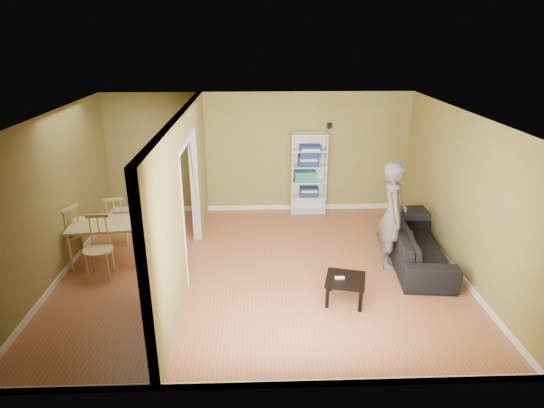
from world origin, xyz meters
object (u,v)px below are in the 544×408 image
at_px(coffee_table, 345,282).
at_px(chair_left, 66,233).
at_px(chair_near, 98,248).
at_px(sofa, 418,241).
at_px(person, 393,206).
at_px(chair_far, 115,220).
at_px(bookshelf, 308,173).
at_px(dining_table, 105,227).

bearing_deg(coffee_table, chair_left, 162.42).
distance_m(coffee_table, chair_near, 3.95).
bearing_deg(chair_near, sofa, 0.45).
xyz_separation_m(person, chair_far, (-4.88, 0.95, -0.58)).
xyz_separation_m(person, chair_left, (-5.54, 0.34, -0.56)).
relative_size(person, chair_far, 2.18).
bearing_deg(chair_far, bookshelf, -176.42).
bearing_deg(chair_far, coffee_table, 133.47).
distance_m(coffee_table, chair_far, 4.43).
bearing_deg(coffee_table, bookshelf, 92.72).
distance_m(bookshelf, dining_table, 4.33).
relative_size(coffee_table, chair_left, 0.55).
bearing_deg(person, chair_near, 101.96).
xyz_separation_m(coffee_table, dining_table, (-3.90, 1.41, 0.31)).
xyz_separation_m(sofa, bookshelf, (-1.63, 2.46, 0.47)).
distance_m(person, dining_table, 4.89).
relative_size(coffee_table, chair_far, 0.57).
bearing_deg(chair_left, chair_far, 157.16).
bearing_deg(bookshelf, dining_table, -149.56).
height_order(sofa, chair_left, chair_left).
distance_m(person, chair_left, 5.58).
relative_size(person, chair_left, 2.08).
height_order(person, chair_left, person).
xyz_separation_m(coffee_table, chair_near, (-3.85, 0.85, 0.19)).
bearing_deg(chair_near, bookshelf, 34.15).
relative_size(chair_left, chair_near, 1.00).
height_order(sofa, person, person).
distance_m(coffee_table, dining_table, 4.16).
relative_size(person, dining_table, 1.90).
relative_size(person, bookshelf, 1.21).
bearing_deg(chair_left, coffee_table, 96.67).
distance_m(coffee_table, chair_left, 4.81).
bearing_deg(dining_table, coffee_table, -19.93).
xyz_separation_m(sofa, person, (-0.50, -0.03, 0.66)).
bearing_deg(chair_left, chair_near, 74.82).
bearing_deg(chair_near, person, 0.47).
height_order(person, dining_table, person).
height_order(sofa, chair_near, chair_near).
relative_size(sofa, chair_left, 2.11).
height_order(person, chair_far, person).
xyz_separation_m(coffee_table, chair_left, (-4.58, 1.45, 0.20)).
height_order(person, chair_near, person).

